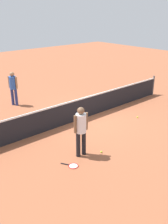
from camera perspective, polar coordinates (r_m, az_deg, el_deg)
The scene contains 7 objects.
ground_plane at distance 11.35m, azimuth 0.49°, elevation -1.20°, with size 40.00×40.00×0.00m, color #9E5638.
court_net at distance 11.16m, azimuth 0.50°, elevation 1.16°, with size 10.09×0.09×1.07m.
player_near_side at distance 8.06m, azimuth -0.69°, elevation -3.52°, with size 0.53×0.37×1.70m.
player_far_side at distance 12.97m, azimuth -15.64°, elevation 5.72°, with size 0.46×0.50×1.70m.
tennis_racket_near_player at distance 8.01m, azimuth -2.59°, elevation -11.95°, with size 0.44×0.59×0.03m.
tennis_ball_by_net at distance 8.67m, azimuth 3.92°, elevation -8.92°, with size 0.07×0.07×0.07m, color #C6E033.
tennis_ball_baseline at distance 11.53m, azimuth 11.89°, elevation -1.15°, with size 0.07×0.07×0.07m, color #C6E033.
Camera 1 is at (-6.90, -7.80, 4.51)m, focal length 40.72 mm.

